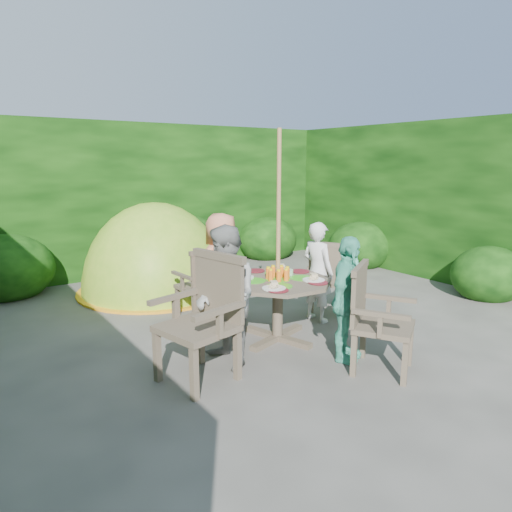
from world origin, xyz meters
TOP-DOWN VIEW (x-y plane):
  - ground at (0.00, 0.00)m, footprint 60.00×60.00m
  - hedge_enclosure at (0.00, 1.33)m, footprint 9.00×9.00m
  - patio_table at (-0.05, -0.16)m, footprint 1.43×1.43m
  - parasol_pole at (-0.05, -0.16)m, footprint 0.05×0.05m
  - garden_chair_right at (1.01, 0.13)m, footprint 0.68×0.70m
  - garden_chair_left at (-1.09, -0.47)m, footprint 0.69×0.74m
  - garden_chair_back at (-0.38, 0.90)m, footprint 0.54×0.49m
  - garden_chair_front at (0.24, -1.22)m, footprint 0.73×0.71m
  - child_right at (0.72, 0.07)m, footprint 0.33×0.46m
  - child_left at (-0.82, -0.38)m, footprint 0.51×0.65m
  - child_back at (-0.28, 0.61)m, footprint 0.73×0.57m
  - child_front at (0.17, -0.93)m, footprint 0.76×0.61m
  - dome_tent at (-0.34, 2.38)m, footprint 2.32×2.32m

SIDE VIEW (x-z plane):
  - ground at x=0.00m, z-range 0.00..0.00m
  - dome_tent at x=-0.34m, z-range -1.30..1.30m
  - garden_chair_back at x=-0.38m, z-range 0.03..0.87m
  - garden_chair_right at x=1.01m, z-range 0.03..0.92m
  - garden_chair_front at x=0.24m, z-range 0.03..0.97m
  - patio_table at x=-0.05m, z-range 0.16..0.96m
  - garden_chair_left at x=-1.09m, z-range 0.04..1.09m
  - child_right at x=0.72m, z-range 0.00..1.19m
  - child_front at x=0.17m, z-range 0.00..1.21m
  - child_back at x=-0.28m, z-range 0.00..1.31m
  - child_left at x=-0.82m, z-range 0.00..1.32m
  - parasol_pole at x=-0.05m, z-range 0.00..2.20m
  - hedge_enclosure at x=0.00m, z-range 0.00..2.50m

